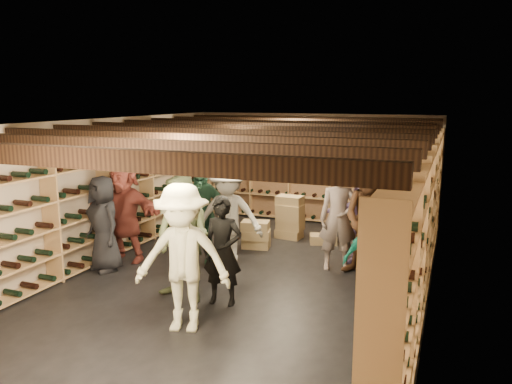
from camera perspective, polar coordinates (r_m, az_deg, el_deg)
The scene contains 22 objects.
ground at distance 7.92m, azimuth -1.49°, elevation -9.59°, with size 8.00×8.00×0.00m, color black.
walls at distance 7.59m, azimuth -1.53°, elevation -1.07°, with size 5.52×8.02×2.40m.
ceiling at distance 7.44m, azimuth -1.58°, elevation 8.02°, with size 5.50×8.00×0.01m, color beige.
ceiling_joists at distance 7.44m, azimuth -1.57°, elevation 6.95°, with size 5.40×7.12×0.18m.
wine_rack_left at distance 8.93m, azimuth -16.86°, elevation -0.55°, with size 0.32×7.50×2.15m.
wine_rack_right at distance 7.03m, azimuth 18.13°, elevation -3.61°, with size 0.32×7.50×2.15m.
wine_rack_back at distance 11.18m, azimuth 6.25°, elevation 2.07°, with size 4.70×0.30×2.15m.
crate_stack_left at distance 9.89m, azimuth 3.88°, elevation -2.88°, with size 0.53×0.37×0.85m.
crate_stack_right at distance 9.26m, azimuth 0.03°, elevation -4.89°, with size 0.56×0.43×0.51m.
crate_loose at distance 9.67m, azimuth 7.68°, elevation -5.36°, with size 0.50×0.33×0.17m, color #A37F56.
person_0 at distance 8.33m, azimuth -17.01°, elevation -3.48°, with size 0.76×0.49×1.55m, color black.
person_1 at distance 6.72m, azimuth -3.84°, elevation -6.74°, with size 0.54×0.35×1.48m, color black.
person_2 at distance 6.84m, azimuth -8.31°, elevation -5.35°, with size 0.84×0.66×1.74m, color #54613E.
person_3 at distance 5.99m, azimuth -8.39°, elevation -7.49°, with size 1.15×0.66×1.79m, color #EFF1C0.
person_4 at distance 6.45m, azimuth 13.67°, elevation -7.78°, with size 0.86×0.36×1.48m, color #12806D.
person_5 at distance 8.73m, azimuth -14.80°, elevation -2.09°, with size 1.61×0.51×1.73m, color brown.
person_7 at distance 8.11m, azimuth 9.39°, elevation -3.04°, with size 0.61×0.40×1.68m, color gray.
person_8 at distance 7.86m, azimuth 12.95°, elevation -3.16°, with size 0.88×0.68×1.80m, color #442918.
person_9 at distance 8.00m, azimuth -3.24°, elevation -2.91°, with size 1.12×0.64×1.73m, color #B4AFA5.
person_10 at distance 8.33m, azimuth -6.39°, elevation -2.52°, with size 1.00×0.42×1.70m, color #27533D.
person_11 at distance 8.46m, azimuth 12.38°, elevation -2.99°, with size 1.45×0.46×1.56m, color slate.
person_12 at distance 8.26m, azimuth 15.85°, elevation -3.62°, with size 0.74×0.48×1.52m, color #2F3034.
Camera 1 is at (2.94, -6.82, 2.76)m, focal length 35.00 mm.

